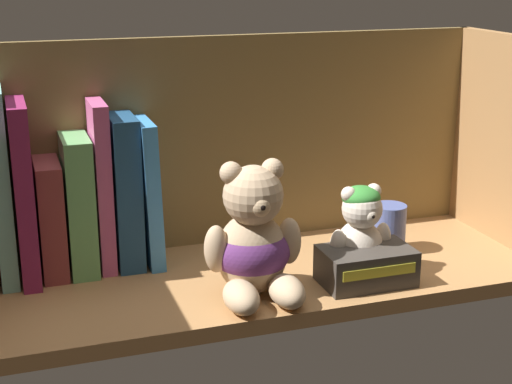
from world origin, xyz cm
name	(u,v)px	position (x,y,z in cm)	size (l,w,h in cm)	color
shelf_board	(254,281)	(0.00, 0.00, 1.00)	(74.88, 25.86, 2.00)	#9E7042
shelf_back_panel	(224,148)	(0.00, 13.53, 15.80)	(77.28, 1.20, 31.60)	brown
shelf_side_panel_right	(511,149)	(38.24, 0.00, 15.80)	(1.60, 28.26, 31.60)	#9E7042
book_2	(1,185)	(-30.32, 9.63, 14.37)	(2.13, 11.79, 24.74)	#7BC4BB
book_3	(23,189)	(-27.79, 9.63, 13.53)	(2.26, 13.98, 23.05)	#81214F
book_4	(50,216)	(-24.73, 9.63, 9.57)	(3.17, 10.87, 15.13)	brown
book_5	(78,203)	(-21.06, 9.63, 11.03)	(3.49, 10.90, 18.06)	#64AA63
book_6	(101,185)	(-18.00, 9.63, 13.16)	(1.96, 9.48, 22.31)	#BC5084
book_7	(124,190)	(-14.99, 9.63, 12.14)	(3.39, 10.04, 20.29)	navy
book_8	(147,191)	(-11.97, 9.63, 11.78)	(1.96, 10.96, 19.56)	#3C89D0
teddy_bear_larger	(254,243)	(-2.05, -5.98, 8.65)	(12.28, 12.78, 16.91)	tan
teddy_bear_smaller	(362,234)	(13.01, -4.83, 7.74)	(8.88, 9.07, 12.10)	beige
pillar_candle	(389,228)	(20.51, 1.80, 5.39)	(4.74, 4.74, 6.79)	#4C5B99
small_product_box	(366,266)	(12.55, -7.30, 4.34)	(11.53, 7.34, 4.66)	#38332D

